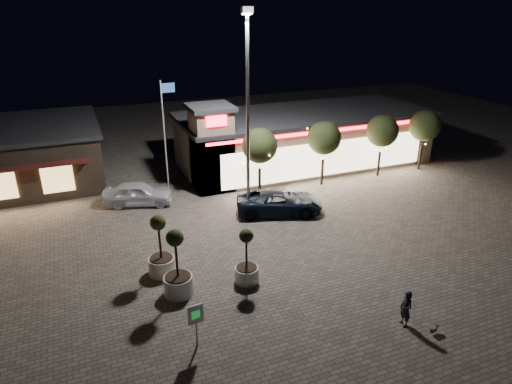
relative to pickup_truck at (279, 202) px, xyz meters
name	(u,v)px	position (x,y,z in m)	size (l,w,h in m)	color
ground	(270,292)	(-4.01, -7.68, -0.76)	(90.00, 90.00, 0.00)	#6C6358
retail_building	(299,138)	(5.50, 8.13, 1.45)	(20.40, 8.40, 6.10)	gray
floodlight_pole	(248,106)	(-2.01, 0.32, 6.26)	(0.60, 0.40, 12.38)	gray
flagpole	(166,130)	(-5.91, 5.32, 3.99)	(0.95, 0.10, 8.00)	white
string_tree_a	(260,146)	(-0.01, 3.32, 2.80)	(2.42, 2.42, 4.79)	#332319
string_tree_b	(324,138)	(4.99, 3.32, 2.80)	(2.42, 2.42, 4.79)	#332319
string_tree_c	(382,131)	(9.99, 3.32, 2.80)	(2.42, 2.42, 4.79)	#332319
string_tree_d	(425,126)	(13.99, 3.32, 2.80)	(2.42, 2.42, 4.79)	#332319
pickup_truck	(279,202)	(0.00, 0.00, 0.00)	(2.52, 5.46, 1.52)	black
white_sedan	(138,194)	(-8.17, 4.76, 0.02)	(1.84, 4.57, 1.56)	silver
pedestrian	(406,309)	(0.27, -11.98, 0.06)	(0.60, 0.39, 1.64)	black
dog	(435,328)	(1.12, -12.86, -0.52)	(0.46, 0.26, 0.24)	#59514C
planter_left	(161,256)	(-8.39, -4.22, 0.24)	(1.32, 1.32, 3.24)	silver
planter_mid	(178,275)	(-8.01, -6.21, 0.28)	(1.37, 1.37, 3.36)	silver
planter_right	(247,266)	(-4.72, -6.46, 0.13)	(1.16, 1.16, 2.86)	silver
valet_sign	(196,318)	(-8.14, -9.93, 0.60)	(0.64, 0.14, 1.95)	gray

